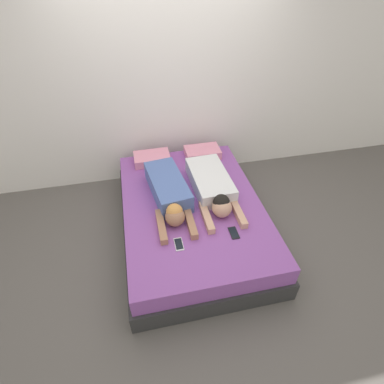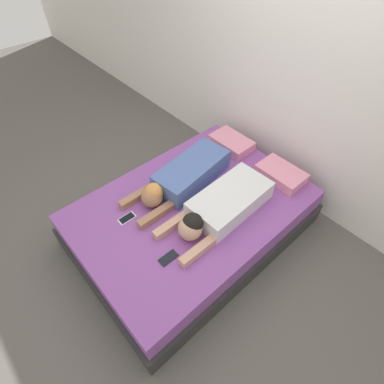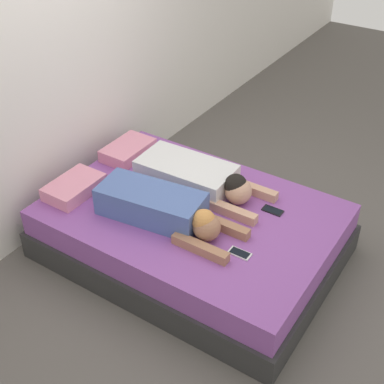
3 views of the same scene
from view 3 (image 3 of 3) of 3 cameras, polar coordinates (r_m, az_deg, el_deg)
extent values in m
plane|color=#5B5651|center=(4.25, 0.00, -6.42)|extent=(12.00, 12.00, 0.00)
cube|color=white|center=(4.25, -14.30, 13.23)|extent=(12.00, 0.06, 2.60)
cube|color=#2D2D2D|center=(4.17, 0.00, -5.26)|extent=(1.52, 2.14, 0.23)
cube|color=#8C4C9E|center=(4.03, 0.00, -2.93)|extent=(1.46, 2.08, 0.21)
cube|color=pink|center=(4.20, -12.46, 0.51)|extent=(0.45, 0.29, 0.10)
cube|color=pink|center=(4.59, -6.84, 4.46)|extent=(0.45, 0.29, 0.10)
cube|color=#4C66A5|center=(3.85, -4.38, -1.23)|extent=(0.44, 0.81, 0.21)
sphere|color=#A37051|center=(3.64, 1.58, -3.78)|extent=(0.20, 0.20, 0.20)
sphere|color=#D18C47|center=(3.63, 1.27, -3.11)|extent=(0.17, 0.17, 0.17)
cube|color=#A37051|center=(3.57, 0.87, -5.99)|extent=(0.07, 0.42, 0.07)
cube|color=#A37051|center=(3.76, 3.23, -3.55)|extent=(0.07, 0.42, 0.07)
cube|color=silver|center=(4.19, -0.63, 2.01)|extent=(0.42, 0.77, 0.18)
sphere|color=tan|center=(3.99, 4.97, 0.08)|extent=(0.20, 0.20, 0.20)
sphere|color=black|center=(3.97, 4.68, 0.74)|extent=(0.17, 0.17, 0.17)
cube|color=tan|center=(3.89, 4.15, -2.05)|extent=(0.07, 0.41, 0.07)
cube|color=tan|center=(4.13, 6.44, 0.31)|extent=(0.07, 0.41, 0.07)
cube|color=silver|center=(3.59, 5.12, -6.54)|extent=(0.08, 0.15, 0.01)
cube|color=black|center=(3.59, 5.12, -6.47)|extent=(0.07, 0.13, 0.00)
cube|color=black|center=(3.98, 8.60, -1.96)|extent=(0.08, 0.15, 0.01)
cube|color=black|center=(3.98, 8.60, -1.90)|extent=(0.07, 0.13, 0.00)
camera|label=1|loc=(2.23, 51.69, 16.86)|focal=28.00mm
camera|label=2|loc=(4.02, 28.68, 27.01)|focal=28.00mm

